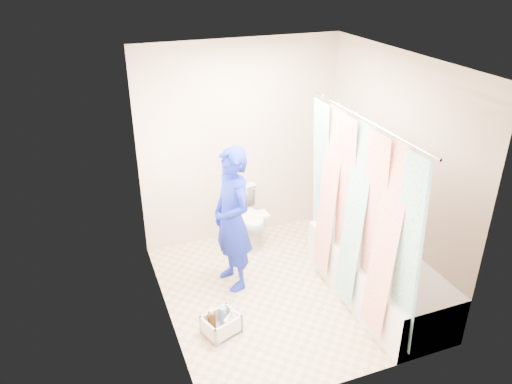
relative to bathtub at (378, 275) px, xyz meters
name	(u,v)px	position (x,y,z in m)	size (l,w,h in m)	color
floor	(283,291)	(-0.85, 0.43, -0.27)	(2.60, 2.60, 0.00)	tan
ceiling	(290,61)	(-0.85, 0.43, 2.13)	(2.40, 2.60, 0.02)	silver
wall_back	(241,144)	(-0.85, 1.73, 0.93)	(2.40, 0.02, 2.40)	tan
wall_front	(359,261)	(-0.85, -0.88, 0.93)	(2.40, 0.02, 2.40)	tan
wall_left	(161,210)	(-2.05, 0.43, 0.93)	(0.02, 2.60, 2.40)	tan
wall_right	(393,171)	(0.35, 0.43, 0.93)	(0.02, 2.60, 2.40)	tan
bathtub	(378,275)	(0.00, 0.00, 0.00)	(0.70, 1.75, 0.50)	silver
curtain_rod	(366,120)	(-0.33, 0.00, 1.68)	(0.02, 0.02, 1.90)	silver
shower_curtain	(356,216)	(-0.33, 0.00, 0.75)	(0.06, 1.75, 1.80)	white
toilet	(247,217)	(-0.86, 1.51, 0.07)	(0.38, 0.67, 0.68)	silver
tank_lid	(251,216)	(-0.85, 1.40, 0.13)	(0.42, 0.18, 0.03)	white
tank_internals	(239,186)	(-0.90, 1.69, 0.40)	(0.17, 0.05, 0.22)	black
plumber	(232,220)	(-1.29, 0.76, 0.51)	(0.57, 0.37, 1.55)	navy
cleaning_caddy	(222,324)	(-1.64, 0.06, -0.18)	(0.38, 0.34, 0.24)	silver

